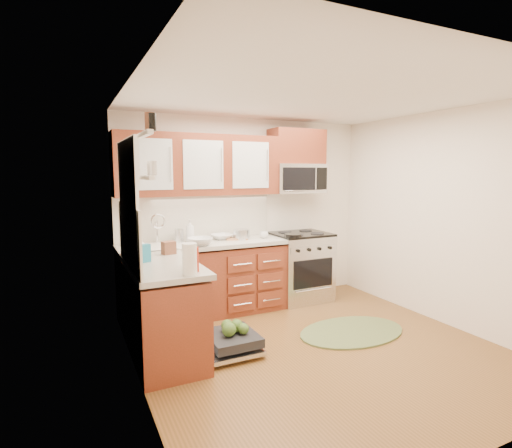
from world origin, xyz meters
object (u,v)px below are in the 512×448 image
bowl_b (200,242)px  paper_towel_roll (190,259)px  skillet (293,235)px  upper_cabinets (199,165)px  dishwasher (228,343)px  bowl_a (222,237)px  cup (264,235)px  sink (162,256)px  stock_pot (241,234)px  cutting_board (237,239)px  rug (352,332)px  range (300,266)px  microwave (297,178)px

bowl_b → paper_towel_roll: bearing=-111.3°
skillet → upper_cabinets: bearing=160.7°
skillet → bowl_b: size_ratio=0.74×
dishwasher → skillet: bearing=34.9°
bowl_a → bowl_b: bearing=-141.5°
dishwasher → cup: (0.95, 1.10, 0.87)m
sink → stock_pot: stock_pot is taller
upper_cabinets → dishwasher: (-0.13, -1.27, -1.77)m
cutting_board → bowl_a: size_ratio=1.00×
sink → rug: size_ratio=0.49×
stock_pot → bowl_b: (-0.62, -0.20, -0.02)m
range → paper_towel_roll: bearing=-144.2°
rug → bowl_b: bowl_b is taller
cup → rug: bearing=-68.3°
upper_cabinets → sink: (-0.52, -0.16, -1.07)m
cutting_board → bowl_b: (-0.56, -0.21, 0.04)m
range → bowl_b: (-1.51, -0.18, 0.50)m
sink → bowl_a: 0.84m
stock_pot → bowl_b: 0.65m
range → dishwasher: range is taller
microwave → dishwasher: microwave is taller
sink → paper_towel_roll: paper_towel_roll is taller
stock_pot → cup: stock_pot is taller
rug → cup: (-0.49, 1.23, 0.96)m
skillet → bowl_b: 1.23m
microwave → skillet: size_ratio=3.47×
rug → bowl_a: 1.97m
paper_towel_roll → bowl_b: paper_towel_roll is taller
range → microwave: (0.00, 0.12, 1.23)m
upper_cabinets → bowl_a: (0.28, -0.01, -0.92)m
microwave → skillet: (-0.28, -0.37, -0.73)m
range → dishwasher: bearing=-143.7°
sink → dishwasher: sink is taller
paper_towel_roll → bowl_a: 1.82m
dishwasher → stock_pot: bearing=60.6°
upper_cabinets → bowl_b: size_ratio=6.89×
microwave → bowl_b: microwave is taller
upper_cabinets → bowl_b: upper_cabinets is taller
upper_cabinets → cutting_board: size_ratio=7.56×
range → rug: range is taller
skillet → cup: 0.38m
dishwasher → skillet: 1.77m
stock_pot → cup: 0.30m
dishwasher → cutting_board: size_ratio=2.58×
dishwasher → paper_towel_roll: 1.12m
sink → cutting_board: 0.99m
microwave → cutting_board: size_ratio=2.80×
bowl_a → cup: cup is taller
bowl_a → bowl_b: (-0.39, -0.31, 0.01)m
upper_cabinets → bowl_a: size_ratio=7.58×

